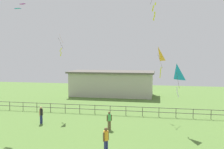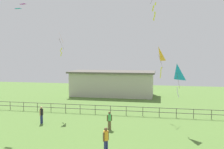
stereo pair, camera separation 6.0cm
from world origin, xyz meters
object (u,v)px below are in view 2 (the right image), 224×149
person_6 (41,114)px  person_5 (106,139)px  kite_1 (177,73)px  kite_4 (158,55)px  person_2 (109,119)px  kite_2 (59,38)px

person_6 → person_5: bearing=-37.7°
kite_1 → kite_4: size_ratio=0.90×
person_5 → person_6: (-7.17, 5.53, -0.07)m
person_2 → person_6: size_ratio=0.98×
person_6 → kite_2: size_ratio=0.63×
kite_2 → person_5: bearing=-53.3°
person_5 → kite_4: 11.59m
person_5 → kite_1: (4.56, 5.53, 3.76)m
person_5 → kite_1: bearing=50.5°
person_5 → kite_1: 8.10m
person_2 → kite_4: size_ratio=0.50×
person_2 → kite_4: 8.25m
person_5 → kite_2: (-7.07, 9.47, 6.91)m
person_2 → kite_1: size_ratio=0.56×
person_5 → kite_2: size_ratio=0.67×
person_5 → person_6: size_ratio=1.07×
kite_2 → kite_4: 10.26m
person_5 → person_6: 9.06m
person_2 → person_5: bearing=-80.9°
kite_4 → kite_1: bearing=-70.8°
kite_1 → kite_2: bearing=161.3°
person_2 → kite_1: (5.34, 0.67, 3.84)m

